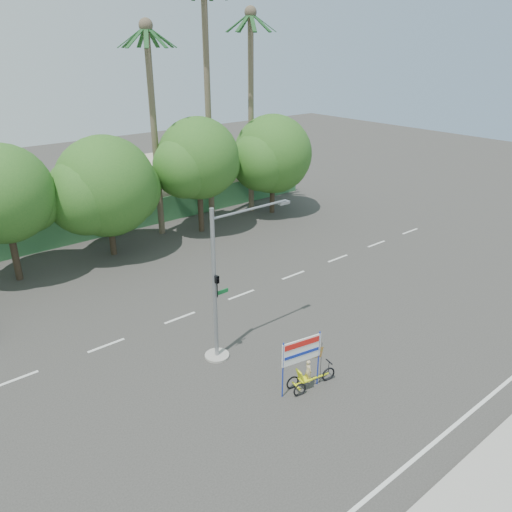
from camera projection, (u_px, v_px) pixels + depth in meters
ground at (320, 377)px, 21.11m from camera, size 120.00×120.00×0.00m
sidewalk_near at (492, 489)px, 15.76m from camera, size 50.00×2.40×0.12m
fence at (105, 223)px, 35.96m from camera, size 38.00×0.08×2.00m
building_right at (169, 182)px, 43.50m from camera, size 14.00×8.00×3.60m
tree_left at (2, 198)px, 27.76m from camera, size 6.66×5.60×8.07m
tree_center at (105, 189)px, 31.49m from camera, size 7.62×6.40×7.85m
tree_right at (198, 162)px, 35.27m from camera, size 6.90×5.80×8.36m
tree_far_right at (272, 157)px, 39.58m from camera, size 7.38×6.20×7.94m
palm_tall at (207, 81)px, 35.45m from camera, size 3.73×3.79×17.45m
palm_mid at (251, 93)px, 38.21m from camera, size 3.73×3.79×15.45m
palm_short at (152, 109)px, 33.47m from camera, size 3.73×3.79×14.45m
traffic_signal at (221, 297)px, 21.49m from camera, size 4.72×1.10×7.00m
trike_billboard at (306, 367)px, 20.01m from camera, size 2.58×0.85×2.57m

